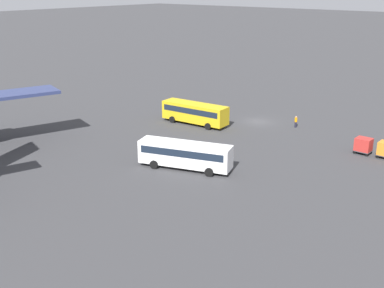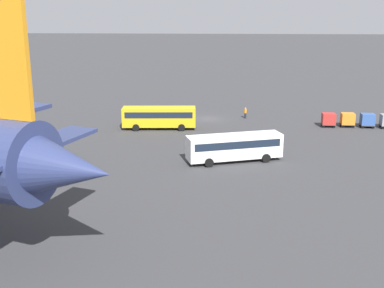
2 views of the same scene
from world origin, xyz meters
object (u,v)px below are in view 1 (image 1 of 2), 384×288
at_px(shuttle_bus_far, 185,153).
at_px(cargo_cart_red, 363,145).
at_px(worker_person, 296,122).
at_px(shuttle_bus_near, 195,112).

xyz_separation_m(shuttle_bus_far, cargo_cart_red, (-14.16, -18.05, -0.68)).
relative_size(worker_person, cargo_cart_red, 0.84).
distance_m(shuttle_bus_far, cargo_cart_red, 22.95).
xyz_separation_m(shuttle_bus_near, worker_person, (-12.80, -8.08, -1.03)).
distance_m(shuttle_bus_near, cargo_cart_red, 25.05).
bearing_deg(worker_person, cargo_cart_red, 156.94).
relative_size(shuttle_bus_near, shuttle_bus_far, 0.96).
height_order(worker_person, cargo_cart_red, cargo_cart_red).
bearing_deg(worker_person, shuttle_bus_far, 84.84).
relative_size(shuttle_bus_near, cargo_cart_red, 5.20).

